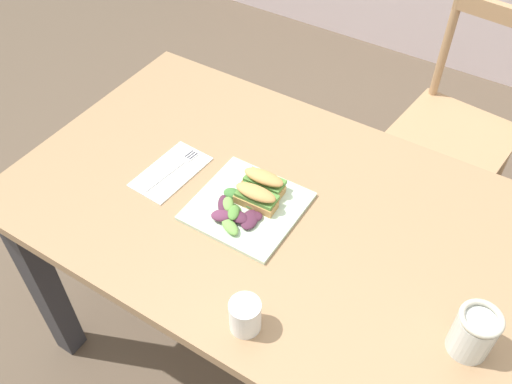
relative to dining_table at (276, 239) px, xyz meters
name	(u,v)px	position (x,y,z in m)	size (l,w,h in m)	color
dining_table	(276,239)	(0.00, 0.00, 0.00)	(1.34, 0.82, 0.74)	#997551
chair_wooden_far	(458,129)	(0.23, 0.92, -0.17)	(0.44, 0.44, 0.87)	tan
plate_lunch	(247,206)	(-0.06, -0.04, 0.13)	(0.25, 0.25, 0.01)	beige
sandwich_half_front	(256,197)	(-0.04, -0.03, 0.16)	(0.11, 0.06, 0.06)	tan
sandwich_half_back	(264,181)	(-0.05, 0.03, 0.16)	(0.11, 0.06, 0.06)	tan
salad_mixed_greens	(235,212)	(-0.07, -0.08, 0.15)	(0.14, 0.14, 0.03)	#3D7033
napkin_folded	(171,172)	(-0.30, -0.04, 0.13)	(0.12, 0.21, 0.00)	silver
fork_on_napkin	(176,167)	(-0.30, -0.02, 0.13)	(0.04, 0.19, 0.00)	silver
mason_jar_iced_tea	(473,334)	(0.51, -0.12, 0.18)	(0.08, 0.08, 0.11)	gold
cup_extra_side	(245,316)	(0.11, -0.31, 0.16)	(0.07, 0.07, 0.08)	white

